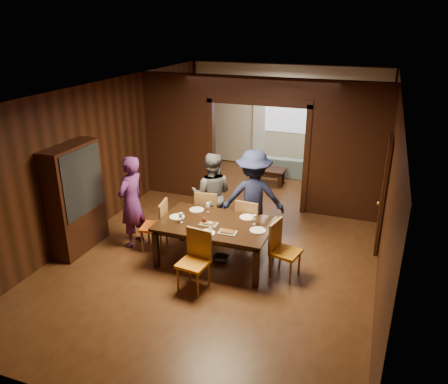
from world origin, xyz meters
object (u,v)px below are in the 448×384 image
at_px(dining_table, 215,242).
at_px(chair_right, 286,251).
at_px(sofa, 282,165).
at_px(hutch, 76,199).
at_px(person_grey, 212,195).
at_px(chair_left, 154,225).
at_px(chair_far_l, 209,212).
at_px(chair_far_r, 250,222).
at_px(person_purple, 131,202).
at_px(coffee_table, 269,176).
at_px(person_navy, 253,197).
at_px(chair_near, 193,262).

relative_size(dining_table, chair_right, 2.01).
height_order(sofa, hutch, hutch).
distance_m(person_grey, chair_left, 1.28).
bearing_deg(hutch, dining_table, 8.62).
xyz_separation_m(dining_table, chair_right, (1.26, -0.05, 0.10)).
relative_size(chair_far_l, chair_far_r, 1.00).
relative_size(person_purple, person_grey, 1.04).
xyz_separation_m(sofa, chair_left, (-1.29, -4.92, 0.21)).
bearing_deg(chair_far_l, coffee_table, -102.35).
distance_m(coffee_table, chair_far_l, 3.25).
height_order(person_navy, chair_far_r, person_navy).
xyz_separation_m(chair_left, chair_far_r, (1.63, 0.74, 0.00)).
xyz_separation_m(coffee_table, hutch, (-2.47, -4.53, 0.80)).
distance_m(chair_right, chair_far_l, 2.01).
distance_m(sofa, chair_left, 5.09).
bearing_deg(chair_right, person_purple, 100.16).
distance_m(chair_left, hutch, 1.49).
distance_m(person_grey, person_navy, 0.85).
bearing_deg(dining_table, chair_far_r, 63.00).
distance_m(person_navy, hutch, 3.25).
height_order(sofa, chair_right, chair_right).
bearing_deg(chair_near, coffee_table, 97.57).
relative_size(sofa, chair_far_r, 1.92).
bearing_deg(dining_table, person_purple, 177.66).
distance_m(coffee_table, chair_far_r, 3.41).
distance_m(chair_right, chair_far_r, 1.20).
distance_m(person_purple, person_grey, 1.54).
bearing_deg(dining_table, hutch, -171.38).
relative_size(sofa, dining_table, 0.95).
relative_size(coffee_table, chair_right, 0.82).
relative_size(dining_table, coffee_table, 2.43).
distance_m(chair_right, chair_near, 1.54).
xyz_separation_m(person_navy, sofa, (-0.33, 3.97, -0.64)).
bearing_deg(chair_far_l, chair_far_r, 165.44).
bearing_deg(dining_table, chair_right, -2.23).
bearing_deg(person_navy, chair_near, 61.60).
bearing_deg(hutch, coffee_table, 61.43).
bearing_deg(sofa, person_navy, 93.14).
distance_m(sofa, chair_near, 5.86).
height_order(dining_table, chair_near, chair_near).
height_order(person_grey, dining_table, person_grey).
bearing_deg(person_navy, person_grey, -16.44).
distance_m(person_grey, dining_table, 1.19).
height_order(coffee_table, chair_far_r, chair_far_r).
bearing_deg(coffee_table, chair_left, -105.53).
bearing_deg(person_purple, chair_near, 65.96).
height_order(person_grey, hutch, hutch).
height_order(sofa, chair_far_r, chair_far_r).
distance_m(chair_far_l, hutch, 2.50).
xyz_separation_m(person_purple, person_grey, (1.23, 0.93, -0.04)).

